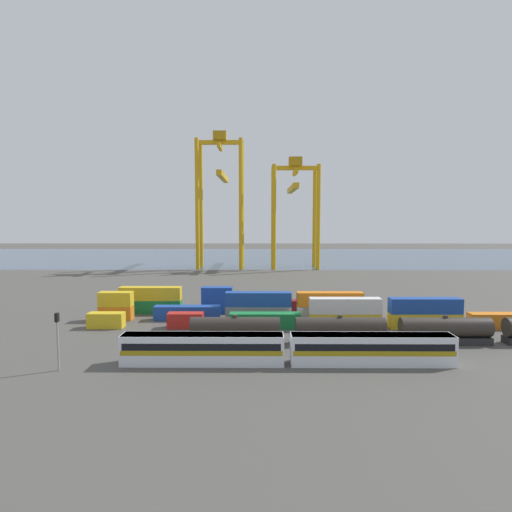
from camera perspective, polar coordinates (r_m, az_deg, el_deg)
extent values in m
plane|color=#4C4944|center=(120.60, 3.58, -4.06)|extent=(420.00, 420.00, 0.00)
cube|color=#384C60|center=(214.95, 2.18, -0.11)|extent=(400.00, 110.00, 0.01)
cube|color=silver|center=(58.55, -6.89, -11.83)|extent=(20.84, 3.10, 3.90)
cube|color=#9E8414|center=(58.58, -6.89, -11.92)|extent=(20.43, 3.14, 0.64)
cube|color=black|center=(58.35, -6.89, -11.18)|extent=(20.01, 3.13, 0.90)
cube|color=slate|center=(58.06, -6.90, -10.15)|extent=(20.64, 2.85, 0.36)
cube|color=silver|center=(59.87, 14.69, -11.57)|extent=(20.84, 3.10, 3.90)
cube|color=#9E8414|center=(59.90, 14.69, -11.66)|extent=(20.43, 3.14, 0.64)
cube|color=black|center=(59.68, 14.70, -10.94)|extent=(20.01, 3.13, 0.90)
cube|color=slate|center=(59.40, 14.73, -9.93)|extent=(20.64, 2.85, 0.36)
cube|color=#232326|center=(67.64, -2.71, -10.73)|extent=(13.36, 2.50, 1.10)
cylinder|color=#2D2823|center=(67.13, -2.72, -9.09)|extent=(13.36, 2.87, 2.87)
cylinder|color=#2D2823|center=(66.76, -2.72, -7.75)|extent=(0.70, 0.70, 0.36)
cube|color=#232326|center=(68.62, 10.75, -10.58)|extent=(13.36, 2.50, 1.10)
cylinder|color=#2D2823|center=(68.12, 10.77, -8.97)|extent=(13.36, 2.87, 2.87)
cylinder|color=#2D2823|center=(67.75, 10.80, -7.64)|extent=(0.70, 0.70, 0.36)
cube|color=#232326|center=(73.06, 23.16, -9.94)|extent=(13.36, 2.50, 1.10)
cylinder|color=#2D2823|center=(72.59, 23.21, -8.42)|extent=(13.36, 2.87, 2.87)
cylinder|color=#2D2823|center=(72.24, 23.26, -7.17)|extent=(0.70, 0.70, 0.36)
cylinder|color=gray|center=(60.38, -24.18, -10.10)|extent=(0.24, 0.24, 7.17)
cube|color=black|center=(59.68, -24.29, -7.23)|extent=(0.36, 0.60, 1.10)
cube|color=gold|center=(80.85, -18.75, -7.84)|extent=(6.04, 2.44, 2.60)
cube|color=#AD211C|center=(77.50, -9.08, -8.19)|extent=(6.04, 2.44, 2.60)
cube|color=#197538|center=(76.47, 1.17, -8.30)|extent=(12.10, 2.44, 2.60)
cube|color=gold|center=(77.86, 11.37, -8.16)|extent=(12.10, 2.44, 2.60)
cube|color=silver|center=(77.32, 11.40, -6.28)|extent=(12.10, 2.44, 2.60)
cube|color=gold|center=(81.54, 20.92, -7.79)|extent=(12.10, 2.44, 2.60)
cube|color=#1C4299|center=(81.03, 20.97, -6.00)|extent=(12.10, 2.44, 2.60)
cube|color=orange|center=(87.23, 29.41, -7.29)|extent=(12.10, 2.44, 2.60)
cube|color=orange|center=(86.43, -17.58, -6.99)|extent=(6.04, 2.44, 2.60)
cube|color=gold|center=(85.95, -17.63, -5.29)|extent=(6.04, 2.44, 2.60)
cube|color=#1C4299|center=(83.35, -8.87, -7.25)|extent=(12.10, 2.44, 2.60)
cube|color=slate|center=(82.28, 0.30, -7.36)|extent=(12.10, 2.44, 2.60)
cube|color=#1C4299|center=(81.77, 0.30, -5.57)|extent=(12.10, 2.44, 2.60)
cube|color=slate|center=(83.30, 9.47, -7.27)|extent=(12.10, 2.44, 2.60)
cube|color=orange|center=(82.80, 9.50, -5.51)|extent=(12.10, 2.44, 2.60)
cube|color=#197538|center=(90.70, -13.42, -6.34)|extent=(12.10, 2.44, 2.60)
cube|color=gold|center=(90.24, -13.45, -4.72)|extent=(12.10, 2.44, 2.60)
cube|color=#1C4299|center=(88.50, -5.03, -6.50)|extent=(6.04, 2.44, 2.60)
cube|color=#1C4299|center=(88.03, -5.05, -4.84)|extent=(6.04, 2.44, 2.60)
cube|color=maroon|center=(88.25, 3.59, -6.52)|extent=(6.04, 2.44, 2.60)
cube|color=slate|center=(89.95, 12.08, -6.41)|extent=(6.04, 2.44, 2.60)
cylinder|color=gold|center=(163.40, -7.59, 6.62)|extent=(1.50, 1.50, 47.60)
cylinder|color=gold|center=(161.97, -1.96, 6.68)|extent=(1.50, 1.50, 47.60)
cylinder|color=gold|center=(173.59, -7.11, 6.52)|extent=(1.50, 1.50, 47.60)
cylinder|color=gold|center=(172.24, -1.82, 6.57)|extent=(1.50, 1.50, 47.60)
cube|color=gold|center=(169.86, -4.68, 14.38)|extent=(17.53, 1.20, 1.60)
cube|color=gold|center=(169.61, -4.68, 13.85)|extent=(1.20, 11.89, 1.60)
cube|color=gold|center=(180.97, -4.29, 10.13)|extent=(2.00, 36.36, 2.00)
cube|color=#A77A10|center=(170.28, -4.69, 15.18)|extent=(4.80, 4.00, 3.20)
cylinder|color=gold|center=(161.44, 2.34, 5.01)|extent=(1.50, 1.50, 38.20)
cylinder|color=gold|center=(162.78, 8.04, 4.97)|extent=(1.50, 1.50, 38.20)
cylinder|color=gold|center=(172.53, 2.22, 5.01)|extent=(1.50, 1.50, 38.20)
cylinder|color=gold|center=(173.79, 7.56, 4.97)|extent=(1.50, 1.50, 38.20)
cube|color=gold|center=(168.48, 5.09, 11.23)|extent=(17.71, 1.20, 1.60)
cube|color=gold|center=(168.31, 5.09, 10.69)|extent=(1.20, 12.70, 1.60)
cube|color=gold|center=(180.86, 4.74, 8.65)|extent=(2.00, 37.34, 2.00)
cube|color=#A77A10|center=(168.76, 5.10, 12.04)|extent=(4.80, 4.00, 3.20)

